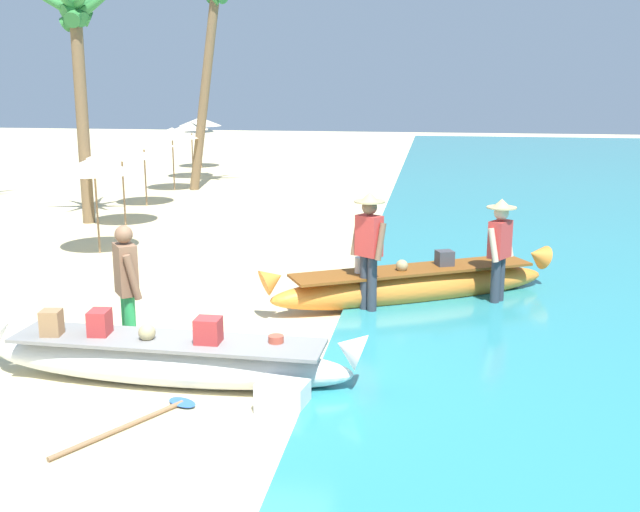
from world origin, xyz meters
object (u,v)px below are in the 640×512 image
object	(u,v)px
palm_tree_tall_inland	(214,8)
person_tourist_customer	(127,284)
person_vendor_assistant	(500,246)
boat_white_foreground	(167,358)
person_vendor_hatted	(369,246)
palm_tree_mid_cluster	(77,25)
cooler_box	(283,397)
paddle	(143,419)
boat_orange_midground	(413,285)

from	to	relation	value
palm_tree_tall_inland	person_tourist_customer	bearing A→B (deg)	-78.36
palm_tree_tall_inland	person_vendor_assistant	bearing A→B (deg)	-55.94
boat_white_foreground	person_tourist_customer	bearing A→B (deg)	134.64
person_vendor_hatted	palm_tree_tall_inland	size ratio (longest dim) A/B	0.28
person_vendor_hatted	palm_tree_mid_cluster	xyz separation A→B (m)	(-7.24, 6.26, 3.49)
person_vendor_assistant	palm_tree_mid_cluster	bearing A→B (deg)	148.77
cooler_box	palm_tree_tall_inland	bearing A→B (deg)	117.66
boat_white_foreground	cooler_box	world-z (taller)	boat_white_foreground
palm_tree_mid_cluster	cooler_box	size ratio (longest dim) A/B	10.80
person_vendor_hatted	cooler_box	bearing A→B (deg)	-99.83
boat_white_foreground	paddle	distance (m)	1.03
person_tourist_customer	paddle	bearing A→B (deg)	-64.12
boat_white_foreground	cooler_box	distance (m)	1.55
boat_white_foreground	boat_orange_midground	bearing A→B (deg)	53.26
boat_white_foreground	paddle	bearing A→B (deg)	-84.76
person_tourist_customer	person_vendor_assistant	xyz separation A→B (m)	(4.69, 2.81, 0.02)
person_tourist_customer	palm_tree_tall_inland	distance (m)	14.98
boat_orange_midground	person_tourist_customer	world-z (taller)	person_tourist_customer
palm_tree_mid_cluster	cooler_box	xyz separation A→B (m)	(6.66, -9.65, -4.39)
person_vendor_assistant	palm_tree_mid_cluster	size ratio (longest dim) A/B	0.30
person_tourist_customer	paddle	world-z (taller)	person_tourist_customer
person_tourist_customer	palm_tree_mid_cluster	bearing A→B (deg)	118.04
boat_white_foreground	palm_tree_mid_cluster	bearing A→B (deg)	119.73
person_vendor_assistant	paddle	size ratio (longest dim) A/B	1.06
palm_tree_mid_cluster	paddle	bearing A→B (deg)	-62.33
person_vendor_hatted	palm_tree_mid_cluster	size ratio (longest dim) A/B	0.33
boat_orange_midground	person_tourist_customer	bearing A→B (deg)	-140.78
boat_orange_midground	person_vendor_hatted	distance (m)	1.21
boat_white_foreground	boat_orange_midground	world-z (taller)	boat_white_foreground
boat_white_foreground	person_tourist_customer	distance (m)	1.26
person_vendor_hatted	cooler_box	world-z (taller)	person_vendor_hatted
person_tourist_customer	paddle	distance (m)	2.16
person_vendor_hatted	palm_tree_mid_cluster	distance (m)	10.19
person_vendor_assistant	person_tourist_customer	bearing A→B (deg)	-149.06
boat_orange_midground	palm_tree_tall_inland	distance (m)	13.83
boat_white_foreground	palm_tree_mid_cluster	xyz separation A→B (m)	(-5.21, 9.12, 4.25)
person_vendor_hatted	person_vendor_assistant	world-z (taller)	person_vendor_hatted
palm_tree_mid_cluster	cooler_box	distance (m)	12.52
person_vendor_assistant	paddle	bearing A→B (deg)	-130.04
person_tourist_customer	cooler_box	world-z (taller)	person_tourist_customer
palm_tree_mid_cluster	person_tourist_customer	bearing A→B (deg)	-61.96
person_vendor_hatted	cooler_box	xyz separation A→B (m)	(-0.59, -3.38, -0.90)
boat_orange_midground	paddle	size ratio (longest dim) A/B	2.83
cooler_box	person_vendor_assistant	bearing A→B (deg)	68.12
boat_white_foreground	palm_tree_tall_inland	xyz separation A→B (m)	(-3.65, 14.79, 5.06)
cooler_box	paddle	bearing A→B (deg)	-151.94
boat_white_foreground	person_vendor_assistant	xyz separation A→B (m)	(3.93, 3.58, 0.66)
cooler_box	paddle	world-z (taller)	cooler_box
person_tourist_customer	person_vendor_assistant	bearing A→B (deg)	30.94
boat_orange_midground	cooler_box	bearing A→B (deg)	-106.55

